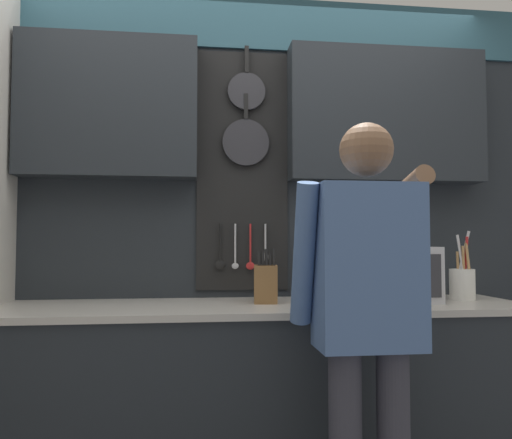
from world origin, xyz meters
TOP-DOWN VIEW (x-y plane):
  - base_cabinet_counter at (0.00, -0.00)m, footprint 2.48×0.65m
  - back_wall_unit at (0.01, 0.29)m, footprint 3.05×0.20m
  - microwave at (0.56, 0.05)m, footprint 0.53×0.36m
  - knife_block at (0.00, 0.05)m, footprint 0.13×0.16m
  - utensil_crock at (1.01, 0.05)m, footprint 0.13×0.13m
  - person at (0.29, -0.56)m, footprint 0.54×0.64m

SIDE VIEW (x-z plane):
  - base_cabinet_counter at x=0.00m, z-range 0.00..0.90m
  - person at x=0.29m, z-range 0.15..1.79m
  - utensil_crock at x=1.01m, z-range 0.81..1.17m
  - knife_block at x=0.00m, z-range 0.86..1.12m
  - microwave at x=0.56m, z-range 0.90..1.17m
  - back_wall_unit at x=0.01m, z-range 0.29..2.82m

